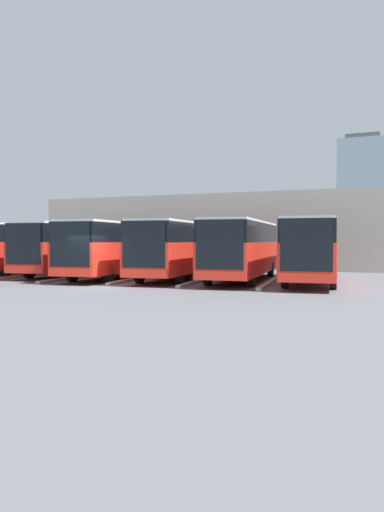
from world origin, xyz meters
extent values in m
plane|color=#5B5B60|center=(0.00, 0.00, 0.00)|extent=(600.00, 600.00, 0.00)
cube|color=red|center=(-9.58, -6.14, 1.31)|extent=(3.75, 11.52, 1.72)
cube|color=black|center=(-9.58, -6.14, 2.69)|extent=(3.69, 11.35, 1.05)
cube|color=black|center=(-10.21, -0.50, 2.08)|extent=(2.19, 0.29, 2.27)
cube|color=red|center=(-10.21, -0.50, 0.67)|extent=(2.37, 0.33, 0.40)
cube|color=silver|center=(-9.58, -6.14, 3.28)|extent=(3.60, 11.06, 0.12)
cylinder|color=black|center=(-11.06, -2.78, 0.48)|extent=(0.41, 1.00, 0.97)
cylinder|color=black|center=(-8.88, -2.53, 0.48)|extent=(0.41, 1.00, 0.97)
cylinder|color=black|center=(-10.28, -9.75, 0.48)|extent=(0.41, 1.00, 0.97)
cylinder|color=black|center=(-8.09, -9.50, 0.48)|extent=(0.41, 1.00, 0.97)
cube|color=#9E9E99|center=(-7.66, -4.44, 0.07)|extent=(1.09, 7.61, 0.15)
cube|color=red|center=(-5.75, -5.93, 1.31)|extent=(3.75, 11.52, 1.72)
cube|color=black|center=(-5.75, -5.93, 2.69)|extent=(3.69, 11.35, 1.05)
cube|color=black|center=(-6.38, -0.29, 2.08)|extent=(2.19, 0.29, 2.27)
cube|color=red|center=(-6.38, -0.29, 0.67)|extent=(2.37, 0.33, 0.40)
cube|color=silver|center=(-5.75, -5.93, 3.28)|extent=(3.60, 11.06, 0.12)
cylinder|color=black|center=(-7.23, -2.57, 0.48)|extent=(0.41, 1.00, 0.97)
cylinder|color=black|center=(-5.05, -2.32, 0.48)|extent=(0.41, 1.00, 0.97)
cylinder|color=black|center=(-6.45, -9.53, 0.48)|extent=(0.41, 1.00, 0.97)
cylinder|color=black|center=(-4.26, -9.29, 0.48)|extent=(0.41, 1.00, 0.97)
cube|color=#9E9E99|center=(-3.83, -4.23, 0.07)|extent=(1.09, 7.61, 0.15)
cube|color=red|center=(-1.92, -5.86, 1.31)|extent=(3.75, 11.52, 1.72)
cube|color=black|center=(-1.92, -5.86, 2.69)|extent=(3.69, 11.35, 1.05)
cube|color=black|center=(-2.55, -0.22, 2.08)|extent=(2.19, 0.29, 2.27)
cube|color=red|center=(-2.55, -0.22, 0.67)|extent=(2.37, 0.33, 0.40)
cube|color=silver|center=(-1.92, -5.86, 3.28)|extent=(3.60, 11.06, 0.12)
cylinder|color=black|center=(-3.40, -2.50, 0.48)|extent=(0.41, 1.00, 0.97)
cylinder|color=black|center=(-1.22, -2.25, 0.48)|extent=(0.41, 1.00, 0.97)
cylinder|color=black|center=(-2.62, -9.46, 0.48)|extent=(0.41, 1.00, 0.97)
cylinder|color=black|center=(-0.43, -9.22, 0.48)|extent=(0.41, 1.00, 0.97)
cube|color=#9E9E99|center=(0.00, -4.16, 0.07)|extent=(1.09, 7.61, 0.15)
cube|color=red|center=(1.92, -5.23, 1.31)|extent=(3.75, 11.52, 1.72)
cube|color=black|center=(1.92, -5.23, 2.69)|extent=(3.69, 11.35, 1.05)
cube|color=black|center=(1.28, 0.40, 2.08)|extent=(2.19, 0.29, 2.27)
cube|color=red|center=(1.28, 0.41, 0.67)|extent=(2.37, 0.33, 0.40)
cube|color=silver|center=(1.92, -5.23, 3.28)|extent=(3.60, 11.06, 0.12)
cylinder|color=black|center=(0.43, -1.87, 0.48)|extent=(0.41, 1.00, 0.97)
cylinder|color=black|center=(2.62, -1.63, 0.48)|extent=(0.41, 1.00, 0.97)
cylinder|color=black|center=(1.22, -8.84, 0.48)|extent=(0.41, 1.00, 0.97)
cylinder|color=black|center=(3.40, -8.59, 0.48)|extent=(0.41, 1.00, 0.97)
cube|color=#9E9E99|center=(3.83, -3.54, 0.07)|extent=(1.09, 7.61, 0.15)
cube|color=red|center=(5.75, -6.24, 1.31)|extent=(3.75, 11.52, 1.72)
cube|color=black|center=(5.75, -6.24, 2.69)|extent=(3.69, 11.35, 1.05)
cube|color=black|center=(5.11, -0.61, 2.08)|extent=(2.19, 0.29, 2.27)
cube|color=red|center=(5.11, -0.60, 0.67)|extent=(2.37, 0.33, 0.40)
cube|color=silver|center=(5.75, -6.24, 3.28)|extent=(3.60, 11.06, 0.12)
cylinder|color=black|center=(4.26, -2.88, 0.48)|extent=(0.41, 1.00, 0.97)
cylinder|color=black|center=(6.45, -2.64, 0.48)|extent=(0.41, 1.00, 0.97)
cylinder|color=black|center=(5.05, -9.85, 0.48)|extent=(0.41, 1.00, 0.97)
cylinder|color=black|center=(7.23, -9.60, 0.48)|extent=(0.41, 1.00, 0.97)
cube|color=#9E9E99|center=(7.66, -4.55, 0.07)|extent=(1.09, 7.61, 0.15)
cube|color=red|center=(9.58, -5.74, 1.31)|extent=(3.75, 11.52, 1.72)
cube|color=black|center=(9.58, -5.74, 2.69)|extent=(3.69, 11.35, 1.05)
cube|color=silver|center=(9.58, -5.74, 3.28)|extent=(3.60, 11.06, 0.12)
cylinder|color=black|center=(8.09, -2.38, 0.48)|extent=(0.41, 1.00, 0.97)
cylinder|color=black|center=(8.88, -9.35, 0.48)|extent=(0.41, 1.00, 0.97)
cylinder|color=black|center=(11.06, -9.11, 0.48)|extent=(0.41, 1.00, 0.97)
cube|color=#A8A399|center=(0.00, -22.79, 2.99)|extent=(31.50, 13.67, 5.97)
cube|color=silver|center=(0.00, -31.13, 5.72)|extent=(31.50, 3.00, 0.24)
cylinder|color=slate|center=(-11.03, -32.23, 2.86)|extent=(0.20, 0.20, 5.72)
cylinder|color=slate|center=(11.03, -32.23, 2.86)|extent=(0.20, 0.20, 5.72)
cube|color=#93A8B7|center=(3.27, -226.72, 24.32)|extent=(21.52, 21.52, 48.64)
cube|color=#4C4C51|center=(3.27, -226.72, 49.84)|extent=(15.07, 15.07, 2.40)
camera|label=1|loc=(-13.95, 20.85, 2.28)|focal=35.00mm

